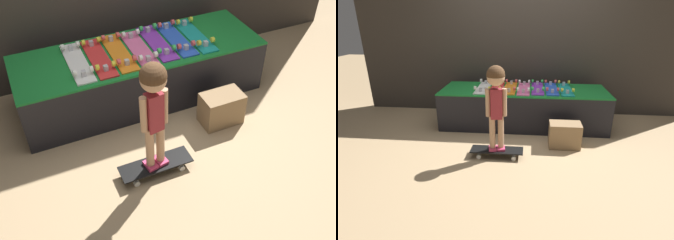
{
  "view_description": "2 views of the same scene",
  "coord_description": "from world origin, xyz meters",
  "views": [
    {
      "loc": [
        -1.11,
        -2.54,
        2.55
      ],
      "look_at": [
        -0.05,
        -0.2,
        0.31
      ],
      "focal_mm": 42.0,
      "sensor_mm": 36.0,
      "label": 1
    },
    {
      "loc": [
        0.1,
        -3.2,
        1.56
      ],
      "look_at": [
        -0.19,
        -0.16,
        0.36
      ],
      "focal_mm": 28.0,
      "sensor_mm": 36.0,
      "label": 2
    }
  ],
  "objects": [
    {
      "name": "skateboard_purple_on_rack",
      "position": [
        0.2,
        0.63,
        0.58
      ],
      "size": [
        0.18,
        0.71,
        0.09
      ],
      "color": "purple",
      "rests_on": "display_rack"
    },
    {
      "name": "skateboard_white_on_rack",
      "position": [
        -0.61,
        0.6,
        0.58
      ],
      "size": [
        0.18,
        0.71,
        0.09
      ],
      "color": "white",
      "rests_on": "display_rack"
    },
    {
      "name": "skateboard_red_on_rack",
      "position": [
        -0.41,
        0.6,
        0.58
      ],
      "size": [
        0.18,
        0.71,
        0.09
      ],
      "color": "red",
      "rests_on": "display_rack"
    },
    {
      "name": "skateboard_blue_on_rack",
      "position": [
        0.41,
        0.63,
        0.58
      ],
      "size": [
        0.18,
        0.71,
        0.09
      ],
      "color": "blue",
      "rests_on": "display_rack"
    },
    {
      "name": "skateboard_teal_on_rack",
      "position": [
        0.61,
        0.61,
        0.58
      ],
      "size": [
        0.18,
        0.71,
        0.09
      ],
      "color": "teal",
      "rests_on": "display_rack"
    },
    {
      "name": "child",
      "position": [
        -0.28,
        -0.44,
        0.79
      ],
      "size": [
        0.24,
        0.2,
        1.0
      ],
      "rotation": [
        0.0,
        0.0,
        0.16
      ],
      "color": "#E03D6B",
      "rests_on": "skateboard_on_floor"
    },
    {
      "name": "display_rack",
      "position": [
        0.0,
        0.6,
        0.28
      ],
      "size": [
        2.44,
        0.82,
        0.56
      ],
      "color": "black",
      "rests_on": "ground_plane"
    },
    {
      "name": "skateboard_on_floor",
      "position": [
        -0.28,
        -0.44,
        0.07
      ],
      "size": [
        0.62,
        0.2,
        0.09
      ],
      "color": "black",
      "rests_on": "ground_plane"
    },
    {
      "name": "skateboard_pink_on_rack",
      "position": [
        0.0,
        0.59,
        0.58
      ],
      "size": [
        0.18,
        0.71,
        0.09
      ],
      "color": "pink",
      "rests_on": "display_rack"
    },
    {
      "name": "skateboard_orange_on_rack",
      "position": [
        -0.2,
        0.61,
        0.58
      ],
      "size": [
        0.18,
        0.71,
        0.09
      ],
      "color": "orange",
      "rests_on": "display_rack"
    },
    {
      "name": "ground_plane",
      "position": [
        0.0,
        0.0,
        0.0
      ],
      "size": [
        16.0,
        16.0,
        0.0
      ],
      "primitive_type": "plane",
      "color": "tan"
    },
    {
      "name": "storage_box",
      "position": [
        0.55,
        -0.1,
        0.16
      ],
      "size": [
        0.39,
        0.25,
        0.32
      ],
      "color": "#8E704C",
      "rests_on": "ground_plane"
    }
  ]
}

